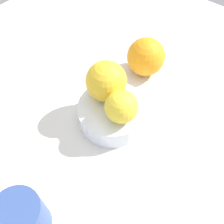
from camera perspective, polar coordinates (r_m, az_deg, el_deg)
ground_plane at (r=52.08cm, az=0.00°, el=-2.39°), size 110.00×110.00×2.00cm
fruit_bowl at (r=49.55cm, az=0.00°, el=-0.38°), size 13.51×13.51×4.42cm
orange_in_bowl_0 at (r=46.67cm, az=-1.35°, el=7.11°), size 7.84×7.84×7.84cm
orange_in_bowl_1 at (r=43.83cm, az=2.20°, el=1.25°), size 6.14×6.14×6.14cm
orange_loose_0 at (r=58.22cm, az=7.80°, el=12.50°), size 8.70×8.70×8.70cm
ceramic_cup at (r=41.24cm, az=-19.93°, el=-22.05°), size 7.08×7.08×8.02cm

